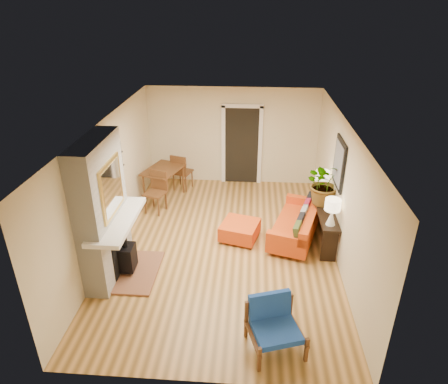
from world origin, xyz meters
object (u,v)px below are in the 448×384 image
at_px(sofa, 299,224).
at_px(houseplant, 326,183).
at_px(console_table, 324,214).
at_px(dining_table, 166,175).
at_px(lamp_near, 332,209).
at_px(ottoman, 240,230).
at_px(lamp_far, 322,179).
at_px(blue_chair, 273,321).

relative_size(sofa, houseplant, 2.15).
bearing_deg(houseplant, console_table, -87.04).
bearing_deg(dining_table, lamp_near, -31.46).
xyz_separation_m(sofa, ottoman, (-1.25, -0.15, -0.11)).
xyz_separation_m(dining_table, console_table, (3.64, -1.56, -0.07)).
xyz_separation_m(lamp_near, lamp_far, (0.00, 1.34, 0.00)).
bearing_deg(houseplant, blue_chair, -109.73).
distance_m(lamp_near, houseplant, 0.88).
xyz_separation_m(blue_chair, lamp_far, (1.15, 3.65, 0.64)).
height_order(dining_table, houseplant, houseplant).
bearing_deg(ottoman, houseplant, 11.84).
bearing_deg(lamp_near, dining_table, 148.54).
distance_m(console_table, lamp_far, 0.82).
relative_size(console_table, lamp_far, 3.43).
xyz_separation_m(lamp_near, houseplant, (-0.01, 0.87, 0.13)).
height_order(console_table, lamp_far, lamp_far).
bearing_deg(lamp_far, console_table, -90.00).
xyz_separation_m(blue_chair, lamp_near, (1.15, 2.31, 0.64)).
distance_m(sofa, ottoman, 1.26).
distance_m(dining_table, lamp_near, 4.29).
bearing_deg(sofa, houseplant, 23.81).
relative_size(ottoman, lamp_far, 1.67).
bearing_deg(lamp_near, ottoman, 163.85).
height_order(dining_table, lamp_near, lamp_near).
height_order(ottoman, console_table, console_table).
bearing_deg(lamp_far, lamp_near, -90.00).
distance_m(ottoman, houseplant, 2.02).
distance_m(sofa, houseplant, 1.02).
bearing_deg(ottoman, blue_chair, -78.09).
relative_size(console_table, houseplant, 1.97).
xyz_separation_m(sofa, blue_chair, (-0.65, -2.96, 0.10)).
distance_m(lamp_far, houseplant, 0.49).
xyz_separation_m(ottoman, lamp_far, (1.74, 0.83, 0.85)).
distance_m(sofa, dining_table, 3.53).
xyz_separation_m(sofa, houseplant, (0.49, 0.22, 0.87)).
relative_size(dining_table, lamp_near, 3.48).
height_order(console_table, houseplant, houseplant).
relative_size(ottoman, dining_table, 0.48).
xyz_separation_m(sofa, lamp_far, (0.50, 0.69, 0.74)).
bearing_deg(console_table, sofa, -177.47).
relative_size(dining_table, lamp_far, 3.48).
distance_m(console_table, houseplant, 0.65).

